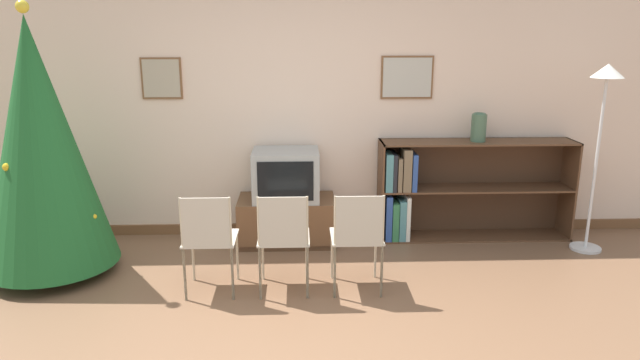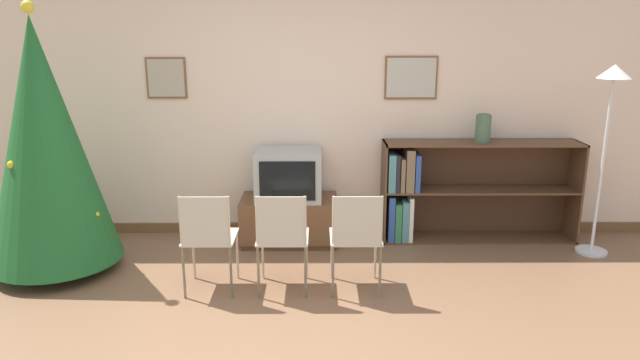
# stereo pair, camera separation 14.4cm
# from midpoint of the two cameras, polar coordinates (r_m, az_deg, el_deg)

# --- Properties ---
(wall_back) EXTENTS (8.38, 0.11, 2.70)m
(wall_back) POSITION_cam_midpoint_polar(r_m,az_deg,el_deg) (5.58, -2.03, 8.09)
(wall_back) COLOR beige
(wall_back) RESTS_ON ground_plane
(christmas_tree) EXTENTS (1.06, 1.06, 2.22)m
(christmas_tree) POSITION_cam_midpoint_polar(r_m,az_deg,el_deg) (5.13, -25.11, 3.31)
(christmas_tree) COLOR maroon
(christmas_tree) RESTS_ON ground_plane
(tv_console) EXTENTS (0.92, 0.51, 0.44)m
(tv_console) POSITION_cam_midpoint_polar(r_m,az_deg,el_deg) (5.52, -2.34, -4.02)
(tv_console) COLOR #4C311E
(tv_console) RESTS_ON ground_plane
(television) EXTENTS (0.62, 0.49, 0.47)m
(television) POSITION_cam_midpoint_polar(r_m,az_deg,el_deg) (5.39, -2.39, 0.56)
(television) COLOR #9E9E99
(television) RESTS_ON tv_console
(folding_chair_left) EXTENTS (0.40, 0.40, 0.82)m
(folding_chair_left) POSITION_cam_midpoint_polar(r_m,az_deg,el_deg) (4.46, -10.24, -5.57)
(folding_chair_left) COLOR #BCB29E
(folding_chair_left) RESTS_ON ground_plane
(folding_chair_center) EXTENTS (0.40, 0.40, 0.82)m
(folding_chair_center) POSITION_cam_midpoint_polar(r_m,az_deg,el_deg) (4.39, -2.87, -5.64)
(folding_chair_center) COLOR #BCB29E
(folding_chair_center) RESTS_ON ground_plane
(folding_chair_right) EXTENTS (0.40, 0.40, 0.82)m
(folding_chair_right) POSITION_cam_midpoint_polar(r_m,az_deg,el_deg) (4.41, 4.59, -5.61)
(folding_chair_right) COLOR #BCB29E
(folding_chair_right) RESTS_ON ground_plane
(bookshelf) EXTENTS (1.88, 0.36, 0.97)m
(bookshelf) POSITION_cam_midpoint_polar(r_m,az_deg,el_deg) (5.69, 13.21, -1.07)
(bookshelf) COLOR brown
(bookshelf) RESTS_ON ground_plane
(vase) EXTENTS (0.14, 0.14, 0.27)m
(vase) POSITION_cam_midpoint_polar(r_m,az_deg,el_deg) (5.61, 16.72, 5.02)
(vase) COLOR #47664C
(vase) RESTS_ON bookshelf
(standing_lamp) EXTENTS (0.28, 0.28, 1.72)m
(standing_lamp) POSITION_cam_midpoint_polar(r_m,az_deg,el_deg) (5.62, 27.63, 6.14)
(standing_lamp) COLOR silver
(standing_lamp) RESTS_ON ground_plane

